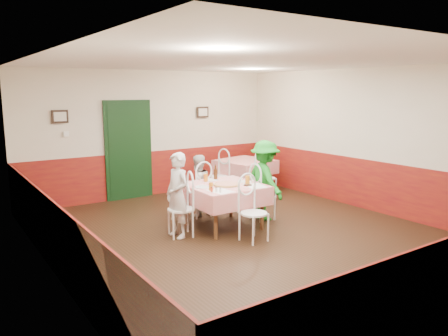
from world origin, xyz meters
TOP-DOWN VIEW (x-y plane):
  - floor at (0.00, 0.00)m, footprint 7.00×7.00m
  - ceiling at (0.00, 0.00)m, footprint 7.00×7.00m
  - back_wall at (0.00, 3.50)m, footprint 6.00×0.10m
  - left_wall at (-3.00, 0.00)m, footprint 0.10×7.00m
  - right_wall at (3.00, 0.00)m, footprint 0.10×7.00m
  - wainscot_back at (0.00, 3.48)m, footprint 6.00×0.03m
  - wainscot_left at (-2.98, 0.00)m, footprint 0.03×7.00m
  - wainscot_right at (2.98, 0.00)m, footprint 0.03×7.00m
  - door at (-0.60, 3.45)m, footprint 0.96×0.06m
  - picture_left at (-2.00, 3.45)m, footprint 0.32×0.03m
  - picture_right at (1.30, 3.45)m, footprint 0.32×0.03m
  - thermostat at (-1.90, 3.45)m, footprint 0.10×0.03m
  - main_table at (-0.06, 0.54)m, footprint 1.23×1.23m
  - second_table at (1.88, 2.50)m, footprint 1.30×1.30m
  - chair_left at (-0.91, 0.55)m, footprint 0.51×0.51m
  - chair_right at (0.79, 0.53)m, footprint 0.43×0.43m
  - chair_far at (-0.05, 1.39)m, footprint 0.43×0.43m
  - chair_near at (-0.07, -0.31)m, footprint 0.45×0.45m
  - chair_second_a at (1.13, 2.50)m, footprint 0.49×0.49m
  - chair_second_b at (1.88, 1.75)m, footprint 0.49×0.49m
  - pizza at (-0.06, 0.47)m, footprint 0.44×0.44m
  - plate_left at (-0.50, 0.55)m, footprint 0.25×0.25m
  - plate_right at (0.36, 0.51)m, footprint 0.25×0.25m
  - plate_far at (-0.05, 0.96)m, footprint 0.25×0.25m
  - glass_a at (-0.49, 0.28)m, footprint 0.07×0.07m
  - glass_b at (0.29, 0.34)m, footprint 0.08×0.08m
  - glass_c at (-0.18, 0.93)m, footprint 0.08×0.08m
  - beer_bottle at (0.04, 0.96)m, footprint 0.07×0.07m
  - shaker_a at (-0.49, 0.12)m, footprint 0.04×0.04m
  - shaker_b at (-0.45, 0.07)m, footprint 0.04×0.04m
  - shaker_c at (-0.54, 0.18)m, footprint 0.04×0.04m
  - menu_left at (-0.39, 0.17)m, footprint 0.35×0.43m
  - menu_right at (0.31, 0.16)m, footprint 0.38×0.46m
  - wallet at (0.22, 0.23)m, footprint 0.11×0.09m
  - diner_left at (-0.96, 0.55)m, footprint 0.38×0.53m
  - diner_far at (-0.05, 1.44)m, footprint 0.62×0.51m
  - diner_right at (0.84, 0.53)m, footprint 0.65×1.01m

SIDE VIEW (x-z plane):
  - floor at x=0.00m, z-range 0.00..0.00m
  - main_table at x=-0.06m, z-range -0.01..0.76m
  - second_table at x=1.88m, z-range -0.01..0.76m
  - chair_left at x=-0.91m, z-range 0.00..0.90m
  - chair_right at x=0.79m, z-range 0.00..0.90m
  - chair_far at x=-0.05m, z-range 0.00..0.90m
  - chair_near at x=-0.07m, z-range 0.00..0.90m
  - chair_second_a at x=1.13m, z-range 0.00..0.90m
  - chair_second_b at x=1.88m, z-range 0.00..0.90m
  - wainscot_back at x=0.00m, z-range 0.00..1.00m
  - wainscot_left at x=-2.98m, z-range 0.00..1.00m
  - wainscot_right at x=2.98m, z-range 0.00..1.00m
  - diner_far at x=-0.05m, z-range 0.00..1.17m
  - diner_left at x=-0.96m, z-range 0.00..1.39m
  - diner_right at x=0.84m, z-range 0.00..1.47m
  - menu_left at x=-0.39m, z-range 0.76..0.76m
  - menu_right at x=0.31m, z-range 0.76..0.76m
  - plate_left at x=-0.50m, z-range 0.76..0.77m
  - plate_right at x=0.36m, z-range 0.76..0.77m
  - plate_far at x=-0.05m, z-range 0.76..0.77m
  - wallet at x=0.22m, z-range 0.76..0.78m
  - pizza at x=-0.06m, z-range 0.76..0.79m
  - shaker_a at x=-0.49m, z-range 0.76..0.85m
  - shaker_b at x=-0.45m, z-range 0.76..0.85m
  - shaker_c at x=-0.54m, z-range 0.76..0.85m
  - glass_a at x=-0.49m, z-range 0.76..0.89m
  - glass_c at x=-0.18m, z-range 0.76..0.90m
  - glass_b at x=0.29m, z-range 0.76..0.91m
  - beer_bottle at x=0.04m, z-range 0.76..1.00m
  - door at x=-0.60m, z-range 0.00..2.10m
  - back_wall at x=0.00m, z-range 0.00..2.80m
  - left_wall at x=-3.00m, z-range 0.00..2.80m
  - right_wall at x=3.00m, z-range 0.00..2.80m
  - thermostat at x=-1.90m, z-range 1.45..1.55m
  - picture_left at x=-2.00m, z-range 1.72..1.98m
  - picture_right at x=1.30m, z-range 1.72..1.98m
  - ceiling at x=0.00m, z-range 2.80..2.80m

